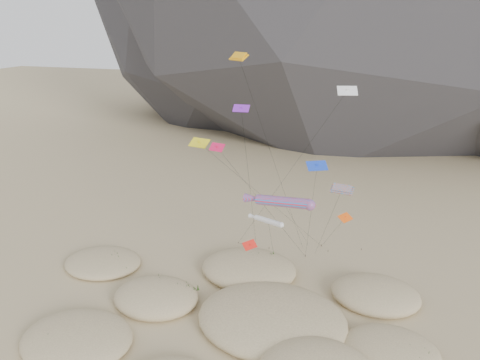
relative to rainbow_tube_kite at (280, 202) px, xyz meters
The scene contains 9 objects.
ground 17.02m from the rainbow_tube_kite, 105.33° to the right, with size 500.00×500.00×0.00m, color #CCB789.
dunes 14.22m from the rainbow_tube_kite, 116.71° to the right, with size 50.87×33.51×4.13m.
dune_grass 14.46m from the rainbow_tube_kite, 117.02° to the right, with size 42.86×28.86×1.42m.
kite_stakes 19.11m from the rainbow_tube_kite, 96.33° to the left, with size 19.58×6.34×0.30m.
rainbow_tube_kite is the anchor object (origin of this frame).
white_tube_kite 5.20m from the rainbow_tube_kite, 131.44° to the left, with size 5.34×10.23×10.06m.
orange_parafoil 17.35m from the rainbow_tube_kite, 153.21° to the left, with size 8.00×13.28×30.25m.
multi_parafoil 7.46m from the rainbow_tube_kite, ahead, with size 5.77×14.72×16.42m.
delta_kites 5.39m from the rainbow_tube_kite, 155.12° to the left, with size 21.21×21.98×26.81m.
Camera 1 is at (13.89, -40.46, 34.05)m, focal length 35.00 mm.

